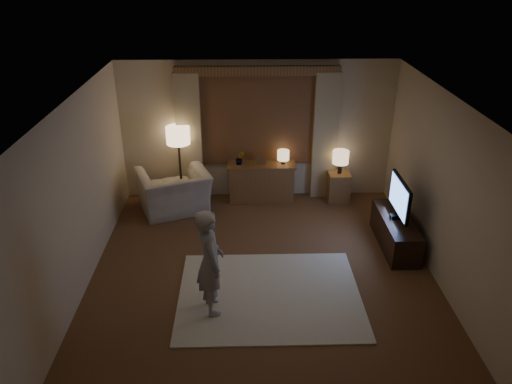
{
  "coord_description": "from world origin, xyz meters",
  "views": [
    {
      "loc": [
        -0.26,
        -6.02,
        4.3
      ],
      "look_at": [
        -0.08,
        0.6,
        1.09
      ],
      "focal_mm": 35.0,
      "sensor_mm": 36.0,
      "label": 1
    }
  ],
  "objects_px": {
    "sideboard": "(261,183)",
    "person": "(210,262)",
    "armchair": "(174,191)",
    "side_table": "(338,187)",
    "tv_stand": "(395,232)"
  },
  "relations": [
    {
      "from": "tv_stand",
      "to": "armchair",
      "type": "bearing_deg",
      "value": 160.42
    },
    {
      "from": "side_table",
      "to": "tv_stand",
      "type": "height_order",
      "value": "side_table"
    },
    {
      "from": "sideboard",
      "to": "armchair",
      "type": "relative_size",
      "value": 1.01
    },
    {
      "from": "tv_stand",
      "to": "person",
      "type": "distance_m",
      "value": 3.27
    },
    {
      "from": "armchair",
      "to": "side_table",
      "type": "xyz_separation_m",
      "value": [
        3.04,
        0.34,
        -0.11
      ]
    },
    {
      "from": "side_table",
      "to": "armchair",
      "type": "bearing_deg",
      "value": -173.58
    },
    {
      "from": "person",
      "to": "tv_stand",
      "type": "bearing_deg",
      "value": -76.84
    },
    {
      "from": "tv_stand",
      "to": "side_table",
      "type": "bearing_deg",
      "value": 110.73
    },
    {
      "from": "side_table",
      "to": "sideboard",
      "type": "bearing_deg",
      "value": 178.03
    },
    {
      "from": "sideboard",
      "to": "person",
      "type": "distance_m",
      "value": 3.34
    },
    {
      "from": "armchair",
      "to": "person",
      "type": "relative_size",
      "value": 0.81
    },
    {
      "from": "sideboard",
      "to": "person",
      "type": "height_order",
      "value": "person"
    },
    {
      "from": "tv_stand",
      "to": "person",
      "type": "xyz_separation_m",
      "value": [
        -2.85,
        -1.52,
        0.5
      ]
    },
    {
      "from": "sideboard",
      "to": "tv_stand",
      "type": "height_order",
      "value": "sideboard"
    },
    {
      "from": "armchair",
      "to": "tv_stand",
      "type": "distance_m",
      "value": 3.9
    }
  ]
}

